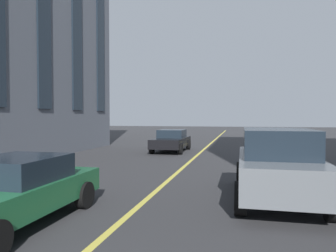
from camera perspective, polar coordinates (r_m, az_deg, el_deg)
lane_centre_line at (r=11.86m, az=0.79°, el=-9.01°), size 80.00×0.16×0.01m
car_green_trailing at (r=7.36m, az=-25.90°, el=-10.26°), size 4.40×1.95×1.37m
car_grey_far at (r=8.96m, az=18.87°, el=-6.34°), size 4.70×2.14×1.88m
car_black_near at (r=20.31m, az=0.61°, el=-2.55°), size 4.40×1.95×1.37m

